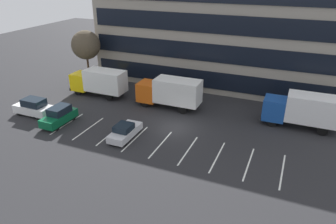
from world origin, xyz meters
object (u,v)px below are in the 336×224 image
Objects in this scene: suv_forest at (59,116)px; sedan_silver at (125,131)px; box_truck_yellow at (99,81)px; suv_white at (34,107)px; bare_tree at (86,45)px; box_truck_orange at (170,92)px; box_truck_blue at (303,109)px.

sedan_silver is at bearing 0.19° from suv_forest.
box_truck_yellow is 8.78m from suv_forest.
suv_white is 0.59× the size of bare_tree.
box_truck_yellow is 1.01× the size of bare_tree.
box_truck_orange is 15.25m from bare_tree.
box_truck_orange reaches higher than box_truck_yellow.
box_truck_orange reaches higher than suv_forest.
box_truck_blue is at bearing 30.38° from sedan_silver.
box_truck_orange is at bearing -14.39° from bare_tree.
box_truck_yellow reaches higher than suv_forest.
box_truck_yellow is 10.01m from box_truck_orange.
bare_tree is at bearing 139.65° from box_truck_yellow.
bare_tree is (-29.22, 2.97, 3.49)m from box_truck_blue.
box_truck_blue reaches higher than box_truck_orange.
bare_tree reaches higher than suv_forest.
suv_forest is 14.16m from bare_tree.
suv_white is at bearing -113.34° from box_truck_yellow.
sedan_silver is 18.72m from bare_tree.
box_truck_blue is 24.86m from box_truck_yellow.
suv_forest is at bearing -7.99° from suv_white.
suv_white is 12.32m from sedan_silver.
suv_white is (-3.50, -8.10, -1.02)m from box_truck_yellow.
sedan_silver is at bearing -2.60° from suv_white.
suv_white is (-13.50, -8.13, -1.08)m from box_truck_orange.
box_truck_blue is at bearing 21.31° from suv_forest.
bare_tree reaches higher than suv_white.
box_truck_blue reaches higher than suv_forest.
box_truck_yellow is 1.79× the size of suv_forest.
box_truck_yellow reaches higher than sedan_silver.
sedan_silver is (-16.04, -9.40, -1.34)m from box_truck_blue.
sedan_silver is at bearing -97.84° from box_truck_orange.
box_truck_blue is 29.72m from suv_white.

